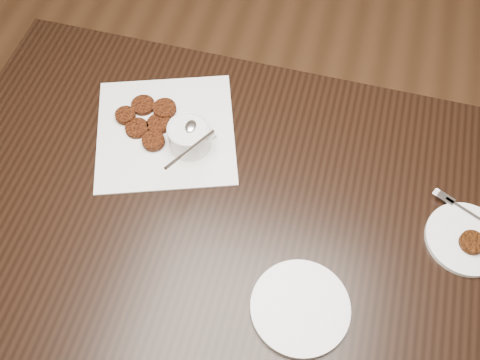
% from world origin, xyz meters
% --- Properties ---
extents(floor, '(4.00, 4.00, 0.00)m').
position_xyz_m(floor, '(0.00, 0.00, 0.00)').
color(floor, '#54331D').
rests_on(floor, ground).
extents(table, '(1.37, 0.88, 0.75)m').
position_xyz_m(table, '(-0.02, 0.06, 0.38)').
color(table, black).
rests_on(table, floor).
extents(napkin, '(0.43, 0.43, 0.00)m').
position_xyz_m(napkin, '(-0.22, 0.22, 0.75)').
color(napkin, white).
rests_on(napkin, table).
extents(sauce_ramekin, '(0.16, 0.16, 0.14)m').
position_xyz_m(sauce_ramekin, '(-0.15, 0.19, 0.82)').
color(sauce_ramekin, silver).
rests_on(sauce_ramekin, napkin).
extents(patty_cluster, '(0.25, 0.25, 0.02)m').
position_xyz_m(patty_cluster, '(-0.27, 0.22, 0.76)').
color(patty_cluster, '#58220B').
rests_on(patty_cluster, napkin).
extents(plate_with_patty, '(0.23, 0.23, 0.03)m').
position_xyz_m(plate_with_patty, '(0.51, 0.11, 0.76)').
color(plate_with_patty, white).
rests_on(plate_with_patty, table).
extents(plate_empty, '(0.23, 0.23, 0.01)m').
position_xyz_m(plate_empty, '(0.19, -0.13, 0.76)').
color(plate_empty, silver).
rests_on(plate_empty, table).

